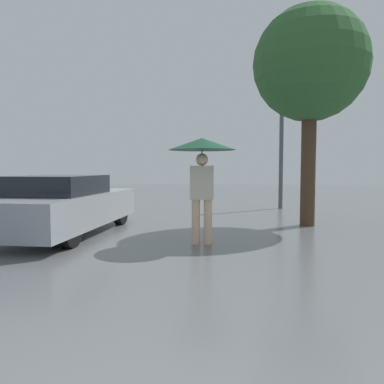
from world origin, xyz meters
TOP-DOWN VIEW (x-y plane):
  - pedestrian at (-0.16, 5.76)m, footprint 1.19×1.19m
  - parked_car_farthest at (-3.16, 6.45)m, footprint 1.80×4.30m
  - tree at (2.08, 8.22)m, footprint 2.62×2.62m
  - street_lamp at (1.84, 11.96)m, footprint 0.35×0.35m

SIDE VIEW (x-z plane):
  - parked_car_farthest at x=-3.16m, z-range -0.02..1.19m
  - pedestrian at x=-0.16m, z-range 0.61..2.49m
  - street_lamp at x=1.84m, z-range 0.60..4.58m
  - tree at x=2.08m, z-range 1.18..6.23m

